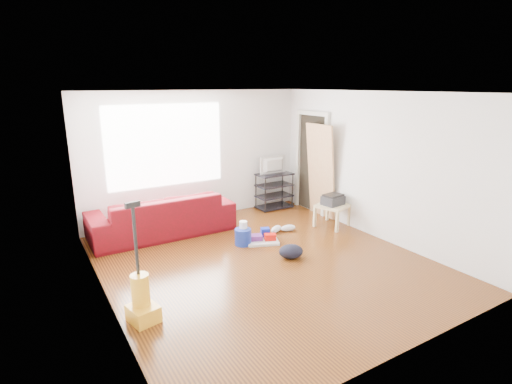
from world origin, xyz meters
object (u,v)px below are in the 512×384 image
tv_stand (274,190)px  bucket (243,244)px  sofa (163,234)px  side_table (332,208)px  cleaning_tray (263,238)px  vacuum (142,299)px  backpack (291,258)px

tv_stand → bucket: bearing=-138.0°
tv_stand → sofa: bearing=-174.5°
tv_stand → side_table: 1.56m
cleaning_tray → vacuum: vacuum is taller
tv_stand → backpack: size_ratio=1.99×
side_table → bucket: side_table is taller
backpack → vacuum: 2.50m
sofa → cleaning_tray: bearing=137.4°
tv_stand → cleaning_tray: tv_stand is taller
sofa → bucket: 1.54m
side_table → cleaning_tray: (-1.54, 0.02, -0.30)m
side_table → backpack: (-1.51, -0.77, -0.36)m
side_table → bucket: size_ratio=2.38×
tv_stand → vacuum: bearing=-143.1°
bucket → cleaning_tray: (0.35, -0.05, 0.06)m
backpack → cleaning_tray: bearing=107.3°
vacuum → side_table: bearing=5.1°
side_table → cleaning_tray: bearing=179.1°
tv_stand → side_table: bearing=-79.3°
tv_stand → bucket: (-1.59, -1.45, -0.39)m
bucket → vacuum: bearing=-147.0°
bucket → cleaning_tray: cleaning_tray is taller
backpack → tv_stand: bearing=77.6°
bucket → cleaning_tray: size_ratio=0.43×
sofa → vacuum: 2.75m
bucket → backpack: bearing=-65.9°
sofa → side_table: (2.88, -1.26, 0.36)m
sofa → vacuum: vacuum is taller
sofa → backpack: 2.44m
bucket → sofa: bearing=130.0°
sofa → bucket: size_ratio=9.01×
tv_stand → cleaning_tray: size_ratio=1.18×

